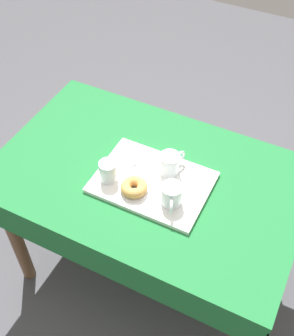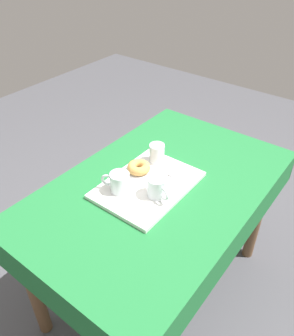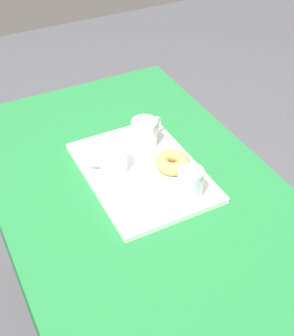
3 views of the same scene
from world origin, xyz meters
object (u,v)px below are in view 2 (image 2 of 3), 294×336
dining_table (159,204)px  water_glass_near (157,154)px  sugar_donut_left (139,167)px  serving_tray (148,185)px  donut_plate_left (139,172)px  tea_mug_left (157,187)px  teaspoon_near (173,176)px  tea_mug_right (119,183)px

dining_table → water_glass_near: bearing=-139.3°
dining_table → sugar_donut_left: (0.00, -0.12, 0.16)m
serving_tray → donut_plate_left: 0.09m
tea_mug_left → sugar_donut_left: (-0.08, -0.16, -0.01)m
tea_mug_left → donut_plate_left: 0.18m
water_glass_near → tea_mug_left: bearing=36.6°
sugar_donut_left → teaspoon_near: (-0.07, 0.15, -0.02)m
teaspoon_near → dining_table: bearing=74.0°
donut_plate_left → sugar_donut_left: size_ratio=1.06×
donut_plate_left → sugar_donut_left: sugar_donut_left is taller
teaspoon_near → water_glass_near: bearing=-15.9°
serving_tray → teaspoon_near: 0.13m
serving_tray → donut_plate_left: (-0.04, -0.08, 0.01)m
tea_mug_right → serving_tray: bearing=149.6°
water_glass_near → teaspoon_near: size_ratio=0.73×
tea_mug_left → tea_mug_right: (0.07, -0.15, 0.00)m
serving_tray → tea_mug_left: tea_mug_left is taller
donut_plate_left → teaspoon_near: size_ratio=0.90×
serving_tray → tea_mug_left: 0.10m
donut_plate_left → teaspoon_near: (-0.07, 0.15, 0.00)m
donut_plate_left → tea_mug_right: bearing=6.4°
dining_table → teaspoon_near: (-0.07, 0.03, 0.14)m
sugar_donut_left → teaspoon_near: size_ratio=0.85×
water_glass_near → teaspoon_near: water_glass_near is taller
tea_mug_right → donut_plate_left: bearing=-173.6°
water_glass_near → donut_plate_left: bearing=-6.1°
dining_table → tea_mug_left: bearing=29.4°
dining_table → tea_mug_right: size_ratio=10.47×
serving_tray → tea_mug_left: bearing=63.8°
sugar_donut_left → dining_table: bearing=90.3°
tea_mug_right → sugar_donut_left: bearing=-173.6°
water_glass_near → sugar_donut_left: bearing=-6.1°
serving_tray → teaspoon_near: bearing=150.1°
serving_tray → teaspoon_near: teaspoon_near is taller
serving_tray → sugar_donut_left: bearing=-115.4°
dining_table → tea_mug_left: 0.20m
sugar_donut_left → donut_plate_left: bearing=0.0°
tea_mug_left → sugar_donut_left: bearing=-115.8°
water_glass_near → sugar_donut_left: 0.12m
tea_mug_right → donut_plate_left: (-0.15, -0.02, -0.04)m
donut_plate_left → water_glass_near: bearing=173.9°
tea_mug_left → teaspoon_near: 0.15m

